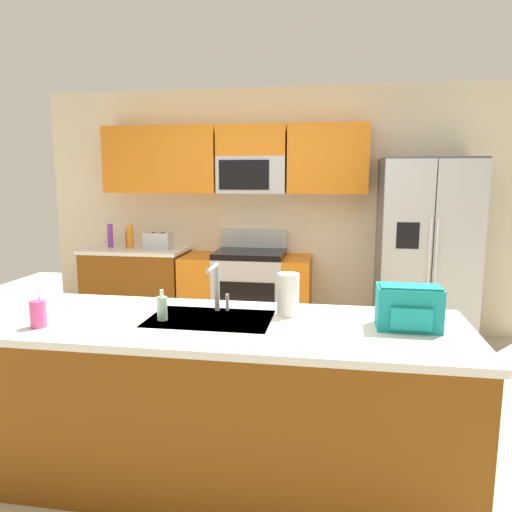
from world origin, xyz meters
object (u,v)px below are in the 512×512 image
object	(u,v)px
refrigerator	(425,254)
bottle_orange	(130,236)
range_oven	(247,293)
backpack	(409,306)
paper_towel_roll	(288,294)
bottle_purple	(110,236)
sink_faucet	(217,283)
toaster	(158,241)
drink_cup_pink	(38,314)
pepper_mill	(128,239)
soap_dispenser	(162,308)

from	to	relation	value
refrigerator	bottle_orange	world-z (taller)	refrigerator
range_oven	refrigerator	distance (m)	1.85
backpack	paper_towel_roll	bearing A→B (deg)	167.57
range_oven	paper_towel_roll	distance (m)	2.46
bottle_purple	paper_towel_roll	bearing A→B (deg)	-46.46
bottle_purple	sink_faucet	distance (m)	2.91
bottle_purple	bottle_orange	xyz separation A→B (m)	(0.24, -0.02, -0.00)
bottle_purple	bottle_orange	bearing A→B (deg)	-4.76
toaster	backpack	size ratio (longest dim) A/B	0.87
paper_towel_roll	refrigerator	bearing A→B (deg)	63.17
paper_towel_roll	backpack	world-z (taller)	paper_towel_roll
paper_towel_roll	range_oven	bearing A→B (deg)	106.10
drink_cup_pink	paper_towel_roll	bearing A→B (deg)	18.75
refrigerator	pepper_mill	world-z (taller)	refrigerator
toaster	drink_cup_pink	size ratio (longest dim) A/B	1.08
bottle_orange	paper_towel_roll	distance (m)	3.01
sink_faucet	soap_dispenser	world-z (taller)	sink_faucet
toaster	bottle_orange	xyz separation A→B (m)	(-0.34, 0.04, 0.04)
refrigerator	bottle_purple	size ratio (longest dim) A/B	7.16
toaster	bottle_purple	bearing A→B (deg)	173.69
sink_faucet	soap_dispenser	bearing A→B (deg)	-140.36
pepper_mill	bottle_orange	world-z (taller)	bottle_orange
pepper_mill	backpack	world-z (taller)	backpack
refrigerator	range_oven	bearing A→B (deg)	177.70
drink_cup_pink	toaster	bearing A→B (deg)	97.66
toaster	soap_dispenser	size ratio (longest dim) A/B	1.65
refrigerator	bottle_orange	distance (m)	3.08
soap_dispenser	toaster	bearing A→B (deg)	111.23
bottle_orange	drink_cup_pink	distance (m)	2.80
pepper_mill	drink_cup_pink	xyz separation A→B (m)	(0.72, -2.72, -0.02)
paper_towel_roll	sink_faucet	bearing A→B (deg)	179.29
soap_dispenser	refrigerator	bearing A→B (deg)	53.59
bottle_orange	drink_cup_pink	size ratio (longest dim) A/B	0.98
sink_faucet	backpack	xyz separation A→B (m)	(1.05, -0.14, -0.05)
sink_faucet	drink_cup_pink	world-z (taller)	sink_faucet
paper_towel_roll	toaster	bearing A→B (deg)	125.81
range_oven	pepper_mill	size ratio (longest dim) A/B	7.03
bottle_purple	soap_dispenser	size ratio (longest dim) A/B	1.52
toaster	bottle_purple	distance (m)	0.58
bottle_purple	soap_dispenser	world-z (taller)	bottle_purple
paper_towel_roll	pepper_mill	bearing A→B (deg)	130.84
toaster	pepper_mill	bearing A→B (deg)	172.19
range_oven	bottle_orange	xyz separation A→B (m)	(-1.29, -0.01, 0.58)
range_oven	paper_towel_roll	xyz separation A→B (m)	(0.66, -2.30, 0.58)
bottle_orange	soap_dispenser	distance (m)	2.81
pepper_mill	backpack	distance (m)	3.58
paper_towel_roll	backpack	bearing A→B (deg)	-12.43
pepper_mill	bottle_orange	distance (m)	0.04
drink_cup_pink	bottle_orange	bearing A→B (deg)	104.35
pepper_mill	bottle_purple	distance (m)	0.21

